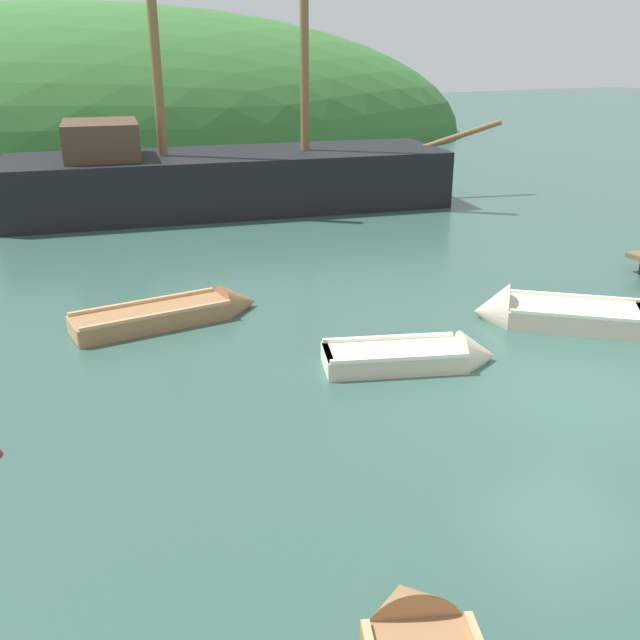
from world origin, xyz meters
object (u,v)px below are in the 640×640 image
object	(u,v)px
rowboat_far	(420,359)
rowboat_near_dock	(545,316)
sailing_ship	(226,188)
rowboat_outer_right	(178,315)

from	to	relation	value
rowboat_far	rowboat_near_dock	xyz separation A→B (m)	(3.30, 0.73, 0.03)
sailing_ship	rowboat_near_dock	size ratio (longest dim) A/B	5.07
rowboat_near_dock	rowboat_far	bearing A→B (deg)	49.22
sailing_ship	rowboat_far	size ratio (longest dim) A/B	5.36
sailing_ship	rowboat_near_dock	xyz separation A→B (m)	(2.74, -12.49, -0.56)
rowboat_outer_right	rowboat_near_dock	xyz separation A→B (m)	(6.61, -3.03, 0.02)
rowboat_near_dock	rowboat_outer_right	bearing A→B (deg)	12.15
sailing_ship	rowboat_outer_right	world-z (taller)	sailing_ship
rowboat_outer_right	rowboat_far	distance (m)	5.01
sailing_ship	rowboat_far	distance (m)	13.24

